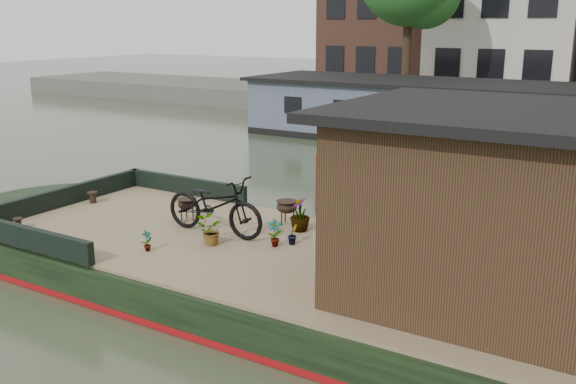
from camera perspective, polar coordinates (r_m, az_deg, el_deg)
The scene contains 18 objects.
ground at distance 9.66m, azimuth 4.40°, elevation -10.00°, with size 120.00×120.00×0.00m, color #324028.
houseboat_hull at distance 10.17m, azimuth -2.30°, elevation -6.98°, with size 14.01×4.02×0.60m.
houseboat_deck at distance 9.42m, azimuth 4.48°, elevation -6.55°, with size 11.80×3.80×0.05m, color #847051.
bow_bulwark at distance 12.37m, azimuth -16.86°, elevation -0.96°, with size 3.00×4.00×0.35m.
cabin at distance 8.32m, azimuth 18.17°, elevation -1.05°, with size 4.00×3.50×2.42m.
bicycle at distance 10.63m, azimuth -6.54°, elevation -1.15°, with size 0.66×1.88×0.99m, color black.
potted_plant_a at distance 10.02m, azimuth -1.22°, elevation -3.68°, with size 0.23×0.16×0.44m, color brown.
potted_plant_b at distance 10.16m, azimuth 0.41°, elevation -3.79°, with size 0.17×0.14×0.32m, color brown.
potted_plant_c at distance 10.17m, azimuth -6.97°, elevation -3.47°, with size 0.41×0.36×0.46m, color #B06E33.
potted_plant_d at distance 10.76m, azimuth 1.07°, elevation -1.96°, with size 0.33×0.33×0.59m, color #953928.
potted_plant_e at distance 10.07m, azimuth -12.43°, elevation -4.26°, with size 0.18×0.12×0.34m, color brown.
brazier_front at distance 11.51m, azimuth -8.98°, elevation -1.53°, with size 0.37×0.37×0.40m, color black, non-canonical shape.
brazier_rear at distance 11.14m, azimuth -0.10°, elevation -1.82°, with size 0.39×0.39×0.42m, color black, non-canonical shape.
bollard_port at distance 13.06m, azimuth -16.97°, elevation -0.45°, with size 0.19×0.19×0.22m, color black.
bollard_stbd at distance 11.87m, azimuth -22.87°, elevation -2.58°, with size 0.16×0.16×0.19m, color black.
dinghy at distance 20.25m, azimuth 9.13°, elevation 4.05°, with size 2.40×3.36×0.70m, color black.
far_houseboat at distance 22.40m, azimuth 21.18°, elevation 5.87°, with size 20.40×4.40×2.11m.
quay at distance 28.84m, azimuth 23.56°, elevation 6.36°, with size 60.00×6.00×0.90m, color #47443F.
Camera 1 is at (3.95, -7.84, 4.03)m, focal length 40.00 mm.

